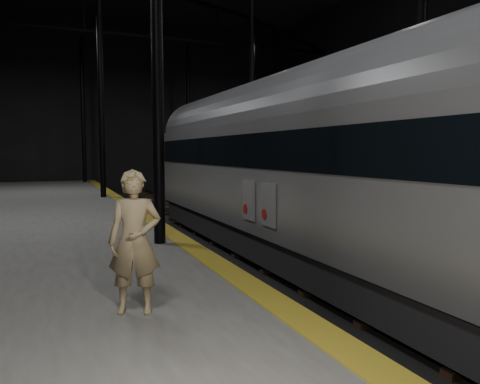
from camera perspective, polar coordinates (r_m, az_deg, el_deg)
ground at (r=16.16m, az=0.49°, el=-6.18°), size 44.00×44.00×0.00m
platform_right at (r=20.17m, az=20.58°, el=-2.84°), size 9.00×43.80×1.00m
tactile_strip at (r=15.05m, az=-11.01°, el=-3.22°), size 0.50×43.80×0.01m
track at (r=16.15m, az=0.49°, el=-5.95°), size 2.40×43.00×0.24m
train at (r=12.35m, az=7.56°, el=3.79°), size 2.89×19.29×5.16m
woman at (r=6.28m, az=-12.72°, el=-5.93°), size 0.80×0.65×1.88m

